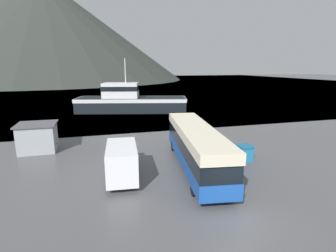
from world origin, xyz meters
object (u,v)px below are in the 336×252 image
Objects in this scene: delivery_van at (122,159)px; fishing_boat at (130,101)px; dock_kiosk at (38,137)px; tour_bus at (196,145)px; storage_bin at (244,153)px.

fishing_boat is at bearing 86.71° from delivery_van.
delivery_van is 27.56m from fishing_boat.
delivery_van is at bearing -49.42° from dock_kiosk.
dock_kiosk is at bearing 136.01° from delivery_van.
tour_bus is 9.85× the size of storage_bin.
delivery_van is 10.35m from dock_kiosk.
tour_bus reaches higher than dock_kiosk.
tour_bus is at bearing 16.96° from fishing_boat.
storage_bin is 0.38× the size of dock_kiosk.
tour_bus is 14.47m from dock_kiosk.
dock_kiosk is at bearing -15.32° from fishing_boat.
storage_bin is (10.00, 0.64, -0.64)m from delivery_van.
storage_bin is at bearing 9.10° from delivery_van.
tour_bus is at bearing -174.49° from storage_bin.
fishing_boat is (-1.36, 27.03, 0.03)m from tour_bus.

